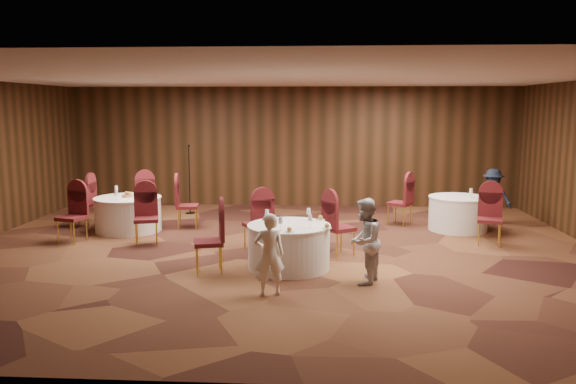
# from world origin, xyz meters

# --- Properties ---
(ground) EXTENTS (12.00, 12.00, 0.00)m
(ground) POSITION_xyz_m (0.00, 0.00, 0.00)
(ground) COLOR black
(ground) RESTS_ON ground
(room_shell) EXTENTS (12.00, 12.00, 12.00)m
(room_shell) POSITION_xyz_m (0.00, 0.00, 1.96)
(room_shell) COLOR silver
(room_shell) RESTS_ON ground
(table_main) EXTENTS (1.38, 1.38, 0.74)m
(table_main) POSITION_xyz_m (0.29, -1.02, 0.38)
(table_main) COLOR white
(table_main) RESTS_ON ground
(table_left) EXTENTS (1.42, 1.42, 0.74)m
(table_left) POSITION_xyz_m (-3.35, 1.61, 0.38)
(table_left) COLOR white
(table_left) RESTS_ON ground
(table_right) EXTENTS (1.27, 1.27, 0.74)m
(table_right) POSITION_xyz_m (3.79, 2.12, 0.38)
(table_right) COLOR white
(table_right) RESTS_ON ground
(chairs_main) EXTENTS (2.84, 2.09, 1.00)m
(chairs_main) POSITION_xyz_m (-0.07, -0.43, 0.50)
(chairs_main) COLOR #410D1A
(chairs_main) RESTS_ON ground
(chairs_left) EXTENTS (2.93, 2.99, 1.00)m
(chairs_left) POSITION_xyz_m (-3.35, 1.55, 0.50)
(chairs_left) COLOR #410D1A
(chairs_left) RESTS_ON ground
(chairs_right) EXTENTS (2.17, 2.49, 1.00)m
(chairs_right) POSITION_xyz_m (3.35, 1.73, 0.50)
(chairs_right) COLOR #410D1A
(chairs_right) RESTS_ON ground
(tabletop_main) EXTENTS (1.12, 1.13, 0.22)m
(tabletop_main) POSITION_xyz_m (0.51, -1.10, 0.84)
(tabletop_main) COLOR silver
(tabletop_main) RESTS_ON table_main
(tabletop_left) EXTENTS (0.82, 0.71, 0.22)m
(tabletop_left) POSITION_xyz_m (-3.35, 1.61, 0.82)
(tabletop_left) COLOR silver
(tabletop_left) RESTS_ON table_left
(tabletop_right) EXTENTS (0.08, 0.08, 0.22)m
(tabletop_right) POSITION_xyz_m (4.00, 1.89, 0.90)
(tabletop_right) COLOR silver
(tabletop_right) RESTS_ON table_right
(mic_stand) EXTENTS (0.24, 0.24, 1.73)m
(mic_stand) POSITION_xyz_m (-2.49, 3.68, 0.52)
(mic_stand) COLOR black
(mic_stand) RESTS_ON ground
(woman_a) EXTENTS (0.49, 0.38, 1.19)m
(woman_a) POSITION_xyz_m (0.09, -2.39, 0.60)
(woman_a) COLOR white
(woman_a) RESTS_ON ground
(woman_b) EXTENTS (0.68, 0.77, 1.31)m
(woman_b) POSITION_xyz_m (1.48, -1.76, 0.66)
(woman_b) COLOR silver
(woman_b) RESTS_ON ground
(man_c) EXTENTS (0.95, 0.79, 1.28)m
(man_c) POSITION_xyz_m (4.72, 2.79, 0.64)
(man_c) COLOR black
(man_c) RESTS_ON ground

